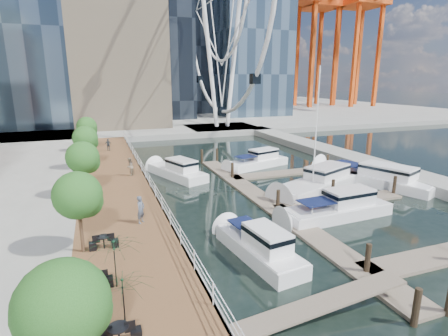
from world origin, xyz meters
TOP-DOWN VIEW (x-y plane):
  - ground at (0.00, 0.00)m, footprint 520.00×520.00m
  - boardwalk at (-9.00, 15.00)m, footprint 6.00×60.00m
  - seawall at (-6.00, 15.00)m, footprint 0.25×60.00m
  - land_far at (0.00, 102.00)m, footprint 200.00×114.00m
  - breakwater at (20.00, 20.00)m, footprint 4.00×60.00m
  - pier at (14.00, 52.00)m, footprint 14.00×12.00m
  - railing at (-6.10, 15.00)m, footprint 0.10×60.00m
  - floating_docks at (7.97, 9.98)m, footprint 16.00×34.00m
  - port_cranes at (67.67, 95.67)m, footprint 40.00×52.00m
  - street_trees at (-11.40, 14.00)m, footprint 2.60×42.60m
  - cafe_tables at (-10.40, -2.00)m, footprint 2.50×13.70m
  - yacht_foreground at (6.67, 5.33)m, footprint 9.75×3.06m
  - pedestrian_near at (-7.85, 7.01)m, footprint 0.78×0.81m
  - pedestrian_mid at (-7.40, 19.47)m, footprint 1.05×1.11m
  - pedestrian_far at (-8.89, 33.48)m, footprint 1.02×0.64m
  - moored_yachts at (8.70, 10.91)m, footprint 25.10×37.96m
  - cafe_seating at (-10.43, -3.61)m, footprint 4.73×10.20m

SIDE VIEW (x-z plane):
  - ground at x=0.00m, z-range 0.00..0.00m
  - yacht_foreground at x=6.67m, z-range -1.07..1.07m
  - moored_yachts at x=8.70m, z-range -5.75..5.75m
  - floating_docks at x=7.97m, z-range -0.81..1.79m
  - boardwalk at x=-9.00m, z-range 0.00..1.00m
  - seawall at x=-6.00m, z-range 0.00..1.00m
  - land_far at x=0.00m, z-range 0.00..1.00m
  - breakwater at x=20.00m, z-range 0.00..1.00m
  - pier at x=14.00m, z-range 0.00..1.00m
  - cafe_tables at x=-10.40m, z-range 1.00..1.74m
  - railing at x=-6.10m, z-range 1.00..2.05m
  - pedestrian_far at x=-8.89m, z-range 1.00..2.63m
  - pedestrian_mid at x=-7.40m, z-range 1.00..2.82m
  - pedestrian_near at x=-7.85m, z-range 1.00..2.87m
  - cafe_seating at x=-10.43m, z-range 0.96..3.38m
  - street_trees at x=-11.40m, z-range 1.99..6.59m
  - port_cranes at x=67.67m, z-range 1.00..39.00m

